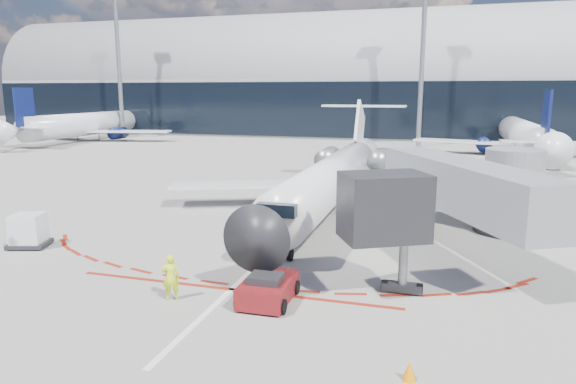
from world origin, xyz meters
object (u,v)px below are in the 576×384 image
(regional_jet, at_px, (334,176))
(ramp_worker, at_px, (171,277))
(pushback_tug, at_px, (268,289))
(uld_container, at_px, (28,231))

(regional_jet, xyz_separation_m, ramp_worker, (-3.15, -16.40, -1.52))
(pushback_tug, relative_size, ramp_worker, 2.46)
(pushback_tug, bearing_deg, uld_container, 166.36)
(regional_jet, xyz_separation_m, pushback_tug, (0.53, -15.51, -1.92))
(pushback_tug, bearing_deg, ramp_worker, -167.45)
(ramp_worker, relative_size, uld_container, 0.82)
(regional_jet, bearing_deg, pushback_tug, -88.05)
(regional_jet, distance_m, uld_container, 18.48)
(pushback_tug, height_order, uld_container, uld_container)
(pushback_tug, relative_size, uld_container, 2.01)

